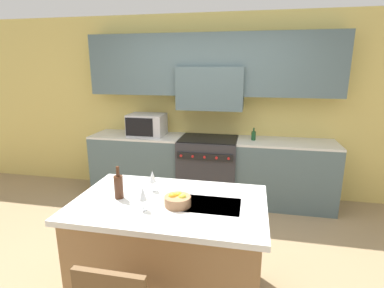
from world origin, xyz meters
TOP-DOWN VIEW (x-y plane):
  - ground_plane at (0.00, 0.00)m, footprint 10.00×10.00m
  - back_cabinetry at (0.00, 1.88)m, footprint 10.00×0.46m
  - back_counter at (0.00, 1.63)m, footprint 3.56×0.62m
  - range_stove at (0.00, 1.61)m, footprint 0.83×0.70m
  - microwave at (-0.94, 1.63)m, footprint 0.53×0.41m
  - kitchen_island at (-0.01, -0.43)m, footprint 1.54×0.97m
  - wine_bottle at (-0.43, -0.46)m, footprint 0.07×0.07m
  - wine_glass_near at (-0.16, -0.63)m, footprint 0.06×0.06m
  - wine_glass_far at (-0.21, -0.26)m, footprint 0.06×0.06m
  - fruit_bowl at (0.07, -0.50)m, footprint 0.21×0.21m
  - oil_bottle_on_counter at (0.64, 1.64)m, footprint 0.06×0.06m

SIDE VIEW (x-z plane):
  - ground_plane at x=0.00m, z-range 0.00..0.00m
  - kitchen_island at x=-0.01m, z-range 0.00..0.91m
  - back_counter at x=0.00m, z-range 0.00..0.94m
  - range_stove at x=0.00m, z-range 0.00..0.95m
  - fruit_bowl at x=0.07m, z-range 0.90..1.00m
  - wine_bottle at x=-0.43m, z-range 0.87..1.14m
  - oil_bottle_on_counter at x=0.64m, z-range 0.92..1.10m
  - wine_glass_near at x=-0.16m, z-range 0.94..1.12m
  - wine_glass_far at x=-0.21m, z-range 0.94..1.12m
  - microwave at x=-0.94m, z-range 0.94..1.27m
  - back_cabinetry at x=0.00m, z-range 0.25..2.95m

